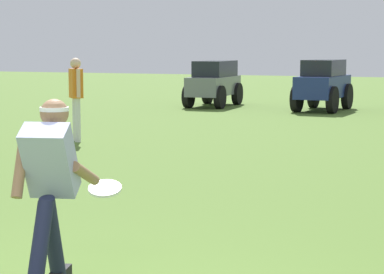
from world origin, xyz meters
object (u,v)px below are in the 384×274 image
object	(u,v)px
frisbee_in_flight	(105,188)
frisbee_thrower	(50,184)
teammate_near_sideline	(76,91)
parked_car_slot_b	(323,84)
parked_car_slot_a	(214,82)

from	to	relation	value
frisbee_in_flight	frisbee_thrower	bearing A→B (deg)	-89.66
frisbee_thrower	teammate_near_sideline	bearing A→B (deg)	119.50
teammate_near_sideline	parked_car_slot_b	size ratio (longest dim) A/B	0.65
frisbee_in_flight	teammate_near_sideline	world-z (taller)	teammate_near_sideline
frisbee_in_flight	teammate_near_sideline	xyz separation A→B (m)	(-4.26, 6.70, 0.33)
parked_car_slot_a	teammate_near_sideline	bearing A→B (deg)	-86.72
frisbee_thrower	teammate_near_sideline	world-z (taller)	teammate_near_sideline
teammate_near_sideline	parked_car_slot_a	size ratio (longest dim) A/B	0.64
parked_car_slot_b	frisbee_in_flight	bearing A→B (deg)	-84.60
parked_car_slot_b	frisbee_thrower	bearing A→B (deg)	-84.86
frisbee_thrower	teammate_near_sideline	xyz separation A→B (m)	(-4.26, 7.53, 0.15)
frisbee_thrower	parked_car_slot_a	distance (m)	16.97
frisbee_in_flight	parked_car_slot_a	world-z (taller)	parked_car_slot_a
frisbee_in_flight	teammate_near_sideline	size ratio (longest dim) A/B	0.23
teammate_near_sideline	parked_car_slot_b	bearing A→B (deg)	71.51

